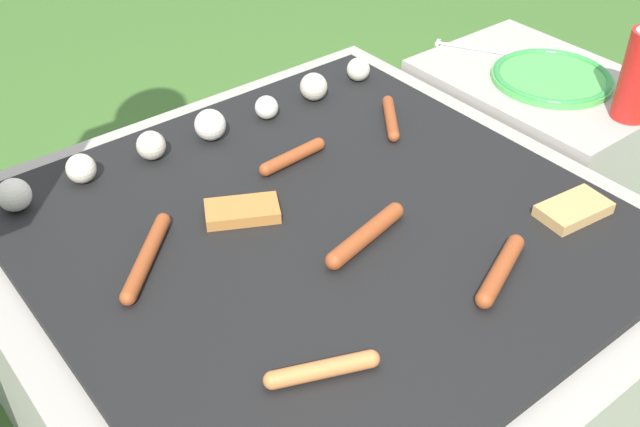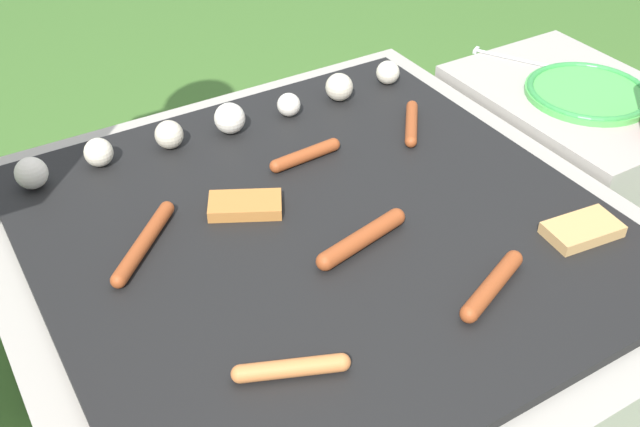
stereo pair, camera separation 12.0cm
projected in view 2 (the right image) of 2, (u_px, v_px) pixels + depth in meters
ground_plane at (320, 401)px, 1.49m from camera, size 14.00×14.00×0.00m
grill at (320, 322)px, 1.35m from camera, size 1.00×1.00×0.45m
side_ledge at (559, 180)px, 1.70m from camera, size 0.37×0.50×0.45m
sausage_front_left at (492, 285)px, 1.07m from camera, size 0.16×0.08×0.03m
sausage_front_center at (411, 123)px, 1.44m from camera, size 0.10×0.13×0.02m
sausage_front_right at (291, 368)px, 0.95m from camera, size 0.14×0.07×0.02m
sausage_back_center at (144, 242)px, 1.15m from camera, size 0.15×0.15×0.02m
sausage_back_right at (362, 238)px, 1.16m from camera, size 0.18×0.06×0.03m
sausage_back_left at (305, 155)px, 1.35m from camera, size 0.15×0.03×0.02m
bread_slice_right at (245, 205)px, 1.23m from camera, size 0.14×0.11×0.02m
bread_slice_left at (582, 230)px, 1.18m from camera, size 0.13×0.08×0.02m
mushroom_row at (221, 120)px, 1.42m from camera, size 0.79×0.07×0.06m
plate_colorful at (588, 92)px, 1.54m from camera, size 0.26×0.26×0.02m
fork_utensil at (512, 58)px, 1.68m from camera, size 0.11×0.18×0.01m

